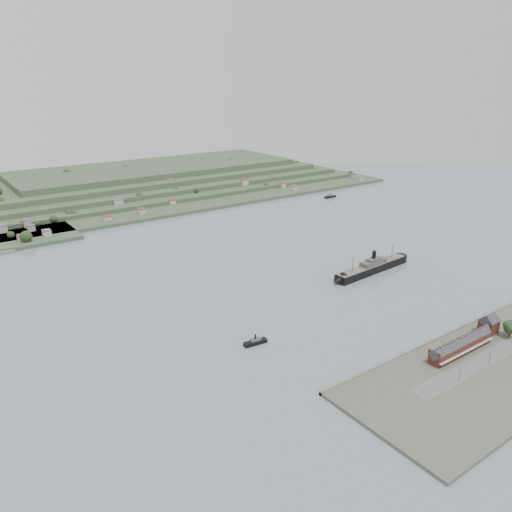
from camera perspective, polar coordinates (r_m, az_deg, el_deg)
ground at (r=446.97m, az=4.79°, el=-1.73°), size 1400.00×1400.00×0.00m
near_shore at (r=341.64m, az=25.84°, el=-10.77°), size 220.00×80.00×2.60m
terrace_row at (r=338.63m, az=22.38°, el=-9.38°), size 55.60×9.80×11.07m
gabled_building at (r=369.48m, az=25.06°, el=-7.06°), size 10.40×10.18×14.09m
far_peninsula at (r=783.63m, az=-12.60°, el=8.14°), size 760.00×309.00×30.00m
steamship at (r=451.62m, az=12.90°, el=-1.37°), size 97.48×17.80×23.37m
tugboat at (r=327.49m, az=-0.07°, el=-9.78°), size 16.25×6.06×7.14m
ferry_east at (r=729.79m, az=8.48°, el=6.75°), size 19.48×5.94×7.25m
fig_tree at (r=369.19m, az=27.16°, el=-7.23°), size 10.75×9.31×11.99m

